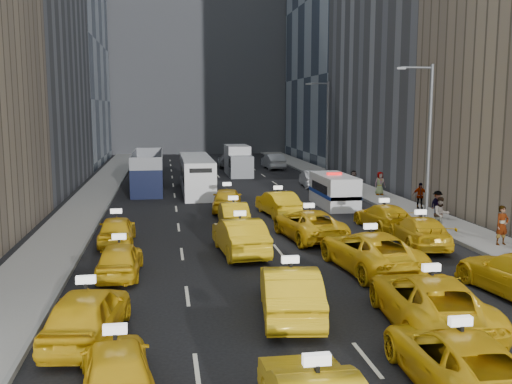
# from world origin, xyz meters

# --- Properties ---
(ground) EXTENTS (160.00, 160.00, 0.00)m
(ground) POSITION_xyz_m (0.00, 0.00, 0.00)
(ground) COLOR black
(ground) RESTS_ON ground
(sidewalk_west) EXTENTS (3.00, 90.00, 0.15)m
(sidewalk_west) POSITION_xyz_m (-10.50, 25.00, 0.07)
(sidewalk_west) COLOR gray
(sidewalk_west) RESTS_ON ground
(sidewalk_east) EXTENTS (3.00, 90.00, 0.15)m
(sidewalk_east) POSITION_xyz_m (10.50, 25.00, 0.07)
(sidewalk_east) COLOR gray
(sidewalk_east) RESTS_ON ground
(curb_west) EXTENTS (0.15, 90.00, 0.18)m
(curb_west) POSITION_xyz_m (-9.05, 25.00, 0.09)
(curb_west) COLOR slate
(curb_west) RESTS_ON ground
(curb_east) EXTENTS (0.15, 90.00, 0.18)m
(curb_east) POSITION_xyz_m (9.05, 25.00, 0.09)
(curb_east) COLOR slate
(curb_east) RESTS_ON ground
(building_backdrop) EXTENTS (30.00, 12.00, 40.00)m
(building_backdrop) POSITION_xyz_m (0.00, 72.00, 20.00)
(building_backdrop) COLOR slate
(building_backdrop) RESTS_ON ground
(streetlight_near) EXTENTS (2.15, 0.22, 9.00)m
(streetlight_near) POSITION_xyz_m (9.18, 12.00, 4.92)
(streetlight_near) COLOR #595B60
(streetlight_near) RESTS_ON ground
(streetlight_far) EXTENTS (2.15, 0.22, 9.00)m
(streetlight_far) POSITION_xyz_m (9.18, 32.00, 4.92)
(streetlight_far) COLOR #595B60
(streetlight_far) RESTS_ON ground
(taxi_0) EXTENTS (2.10, 4.16, 1.36)m
(taxi_0) POSITION_xyz_m (-6.40, -4.79, 0.68)
(taxi_0) COLOR gold
(taxi_0) RESTS_ON ground
(taxi_2) EXTENTS (2.59, 5.24, 1.43)m
(taxi_2) POSITION_xyz_m (1.61, -5.76, 0.71)
(taxi_2) COLOR gold
(taxi_2) RESTS_ON ground
(taxi_4) EXTENTS (2.42, 4.82, 1.58)m
(taxi_4) POSITION_xyz_m (-7.47, -1.45, 0.79)
(taxi_4) COLOR gold
(taxi_4) RESTS_ON ground
(taxi_5) EXTENTS (2.36, 5.19, 1.65)m
(taxi_5) POSITION_xyz_m (-1.33, -0.52, 0.83)
(taxi_5) COLOR gold
(taxi_5) RESTS_ON ground
(taxi_6) EXTENTS (3.33, 6.11, 1.62)m
(taxi_6) POSITION_xyz_m (2.71, -2.00, 0.81)
(taxi_6) COLOR gold
(taxi_6) RESTS_ON ground
(taxi_8) EXTENTS (1.77, 4.13, 1.39)m
(taxi_8) POSITION_xyz_m (-7.03, 4.87, 0.70)
(taxi_8) COLOR gold
(taxi_8) RESTS_ON ground
(taxi_9) EXTENTS (2.20, 5.22, 1.68)m
(taxi_9) POSITION_xyz_m (-1.87, 7.58, 0.84)
(taxi_9) COLOR gold
(taxi_9) RESTS_ON ground
(taxi_10) EXTENTS (3.25, 6.04, 1.61)m
(taxi_10) POSITION_xyz_m (3.08, 4.17, 0.81)
(taxi_10) COLOR gold
(taxi_10) RESTS_ON ground
(taxi_11) EXTENTS (2.70, 5.27, 1.46)m
(taxi_11) POSITION_xyz_m (6.90, 7.66, 0.73)
(taxi_11) COLOR gold
(taxi_11) RESTS_ON ground
(taxi_12) EXTENTS (1.71, 4.22, 1.43)m
(taxi_12) POSITION_xyz_m (-7.58, 10.41, 0.72)
(taxi_12) COLOR gold
(taxi_12) RESTS_ON ground
(taxi_13) EXTENTS (1.50, 4.22, 1.38)m
(taxi_13) POSITION_xyz_m (-1.41, 13.93, 0.69)
(taxi_13) COLOR gold
(taxi_13) RESTS_ON ground
(taxi_14) EXTENTS (3.13, 5.68, 1.51)m
(taxi_14) POSITION_xyz_m (2.01, 10.10, 0.75)
(taxi_14) COLOR gold
(taxi_14) RESTS_ON ground
(taxi_15) EXTENTS (2.30, 4.95, 1.40)m
(taxi_15) POSITION_xyz_m (6.67, 11.67, 0.70)
(taxi_15) COLOR gold
(taxi_15) RESTS_ON ground
(taxi_16) EXTENTS (2.43, 4.79, 1.56)m
(taxi_16) POSITION_xyz_m (-1.25, 18.61, 0.78)
(taxi_16) COLOR gold
(taxi_16) RESTS_ON ground
(taxi_17) EXTENTS (2.22, 4.79, 1.52)m
(taxi_17) POSITION_xyz_m (1.74, 16.74, 0.76)
(taxi_17) COLOR gold
(taxi_17) RESTS_ON ground
(nypd_van) EXTENTS (2.30, 5.49, 2.33)m
(nypd_van) POSITION_xyz_m (6.12, 19.27, 1.05)
(nypd_van) COLOR silver
(nypd_van) RESTS_ON ground
(double_decker) EXTENTS (3.06, 10.58, 3.04)m
(double_decker) POSITION_xyz_m (-6.55, 29.56, 1.50)
(double_decker) COLOR black
(double_decker) RESTS_ON ground
(city_bus) EXTENTS (3.64, 11.07, 2.81)m
(city_bus) POSITION_xyz_m (-2.71, 27.46, 1.39)
(city_bus) COLOR white
(city_bus) RESTS_ON ground
(box_truck) EXTENTS (2.95, 6.63, 2.93)m
(box_truck) POSITION_xyz_m (2.06, 38.55, 1.44)
(box_truck) COLOR silver
(box_truck) RESTS_ON ground
(misc_car_0) EXTENTS (1.86, 4.43, 1.42)m
(misc_car_0) POSITION_xyz_m (7.10, 29.07, 0.71)
(misc_car_0) COLOR #9C9DA3
(misc_car_0) RESTS_ON ground
(misc_car_1) EXTENTS (3.41, 6.10, 1.61)m
(misc_car_1) POSITION_xyz_m (-7.25, 41.03, 0.81)
(misc_car_1) COLOR black
(misc_car_1) RESTS_ON ground
(misc_car_2) EXTENTS (2.45, 5.42, 1.54)m
(misc_car_2) POSITION_xyz_m (1.91, 46.40, 0.77)
(misc_car_2) COLOR gray
(misc_car_2) RESTS_ON ground
(misc_car_3) EXTENTS (2.09, 4.07, 1.33)m
(misc_car_3) POSITION_xyz_m (-1.67, 44.35, 0.66)
(misc_car_3) COLOR black
(misc_car_3) RESTS_ON ground
(misc_car_4) EXTENTS (1.97, 5.11, 1.66)m
(misc_car_4) POSITION_xyz_m (6.66, 43.90, 0.83)
(misc_car_4) COLOR #9B9EA2
(misc_car_4) RESTS_ON ground
(pedestrian_0) EXTENTS (0.76, 0.56, 1.90)m
(pedestrian_0) POSITION_xyz_m (10.63, 6.75, 1.10)
(pedestrian_0) COLOR gray
(pedestrian_0) RESTS_ON sidewalk_east
(pedestrian_1) EXTENTS (0.91, 0.53, 1.83)m
(pedestrian_1) POSITION_xyz_m (9.21, 10.09, 1.06)
(pedestrian_1) COLOR gray
(pedestrian_1) RESTS_ON sidewalk_east
(pedestrian_2) EXTENTS (1.10, 0.79, 1.57)m
(pedestrian_2) POSITION_xyz_m (10.98, 13.99, 0.94)
(pedestrian_2) COLOR gray
(pedestrian_2) RESTS_ON sidewalk_east
(pedestrian_3) EXTENTS (1.04, 0.58, 1.68)m
(pedestrian_3) POSITION_xyz_m (11.19, 16.85, 0.99)
(pedestrian_3) COLOR gray
(pedestrian_3) RESTS_ON sidewalk_east
(pedestrian_4) EXTENTS (0.88, 0.51, 1.75)m
(pedestrian_4) POSITION_xyz_m (10.81, 22.88, 1.02)
(pedestrian_4) COLOR gray
(pedestrian_4) RESTS_ON sidewalk_east
(pedestrian_5) EXTENTS (1.58, 0.74, 1.64)m
(pedestrian_5) POSITION_xyz_m (9.46, 24.97, 0.97)
(pedestrian_5) COLOR gray
(pedestrian_5) RESTS_ON sidewalk_east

